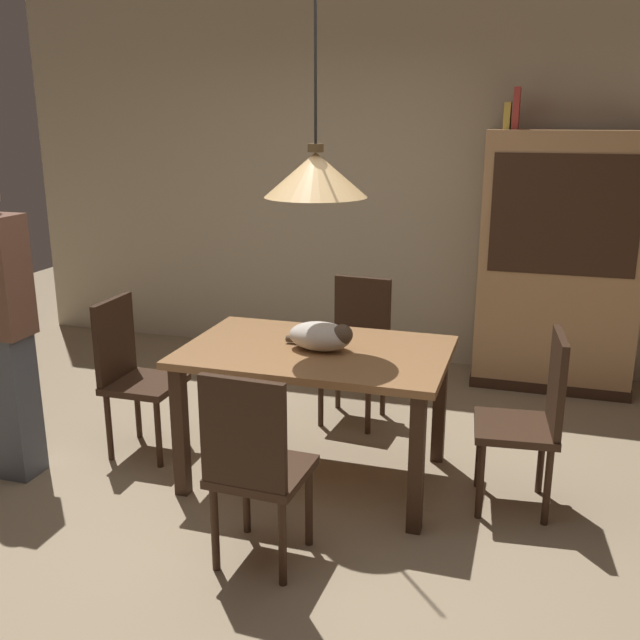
% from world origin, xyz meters
% --- Properties ---
extents(ground, '(10.00, 10.00, 0.00)m').
position_xyz_m(ground, '(0.00, 0.00, 0.00)').
color(ground, '#998466').
extents(back_wall, '(6.40, 0.10, 2.90)m').
position_xyz_m(back_wall, '(0.00, 2.65, 1.45)').
color(back_wall, beige).
rests_on(back_wall, ground).
extents(dining_table, '(1.40, 0.90, 0.75)m').
position_xyz_m(dining_table, '(0.06, 0.46, 0.65)').
color(dining_table, olive).
rests_on(dining_table, ground).
extents(chair_far_back, '(0.43, 0.43, 0.93)m').
position_xyz_m(chair_far_back, '(0.07, 1.33, 0.51)').
color(chair_far_back, '#382316').
rests_on(chair_far_back, ground).
extents(chair_right_side, '(0.44, 0.44, 0.93)m').
position_xyz_m(chair_right_side, '(1.19, 0.46, 0.51)').
color(chair_right_side, '#382316').
rests_on(chair_right_side, ground).
extents(chair_near_front, '(0.42, 0.42, 0.93)m').
position_xyz_m(chair_near_front, '(0.06, -0.42, 0.51)').
color(chair_near_front, '#382316').
rests_on(chair_near_front, ground).
extents(chair_left_side, '(0.40, 0.40, 0.93)m').
position_xyz_m(chair_left_side, '(-1.06, 0.46, 0.51)').
color(chair_left_side, '#382316').
rests_on(chair_left_side, ground).
extents(cat_sleeping, '(0.39, 0.24, 0.16)m').
position_xyz_m(cat_sleeping, '(0.10, 0.44, 0.83)').
color(cat_sleeping, beige).
rests_on(cat_sleeping, dining_table).
extents(pendant_lamp, '(0.52, 0.52, 1.30)m').
position_xyz_m(pendant_lamp, '(0.06, 0.46, 1.66)').
color(pendant_lamp, '#E5B775').
extents(hutch_bookcase, '(1.12, 0.45, 1.85)m').
position_xyz_m(hutch_bookcase, '(1.30, 2.32, 0.89)').
color(hutch_bookcase, tan).
rests_on(hutch_bookcase, ground).
extents(book_yellow_short, '(0.04, 0.20, 0.18)m').
position_xyz_m(book_yellow_short, '(0.88, 2.32, 1.94)').
color(book_yellow_short, gold).
rests_on(book_yellow_short, hutch_bookcase).
extents(book_red_tall, '(0.04, 0.22, 0.28)m').
position_xyz_m(book_red_tall, '(0.93, 2.32, 1.99)').
color(book_red_tall, '#B73833').
rests_on(book_red_tall, hutch_bookcase).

